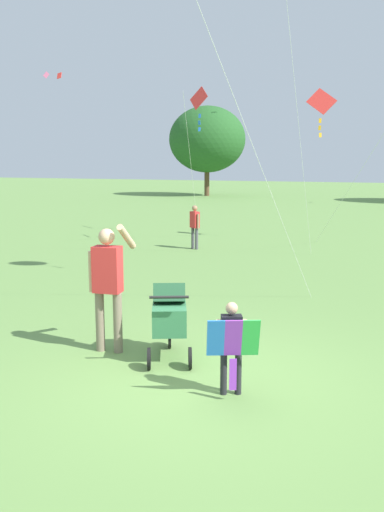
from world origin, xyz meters
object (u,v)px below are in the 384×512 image
Objects in this scene: person_red_shirt at (195,223)px; stroller at (169,314)px; child_with_butterfly_kite at (232,341)px; person_adult_flyer at (108,278)px; kite_green_novelty at (323,107)px; kite_blue_high at (198,103)px.

stroller is at bearing -71.80° from person_red_shirt.
child_with_butterfly_kite is 10.19m from person_red_shirt.
stroller is at bearing 3.69° from person_adult_flyer.
child_with_butterfly_kite is 0.83× the size of person_red_shirt.
child_with_butterfly_kite is 0.22× the size of kite_green_novelty.
person_adult_flyer is (-1.98, 0.78, 0.39)m from child_with_butterfly_kite.
child_with_butterfly_kite is at bearing -21.49° from person_adult_flyer.
child_with_butterfly_kite is 13.60m from kite_blue_high.
kite_blue_high is at bearing 108.13° from stroller.
person_red_shirt is (0.88, -2.73, -3.71)m from kite_blue_high.
kite_green_novelty is 3.72× the size of person_red_shirt.
person_adult_flyer is at bearing 158.51° from child_with_butterfly_kite.
person_red_shirt is at bearing 108.20° from stroller.
kite_green_novelty reaches higher than person_adult_flyer.
person_adult_flyer reaches higher than stroller.
person_adult_flyer is 0.98m from stroller.
stroller is 0.86× the size of person_red_shirt.
child_with_butterfly_kite is at bearing -37.15° from stroller.
stroller is (-1.11, 0.84, -0.03)m from child_with_butterfly_kite.
kite_blue_high reaches higher than person_adult_flyer.
person_red_shirt is at bearing -142.30° from kite_green_novelty.
child_with_butterfly_kite is 2.17m from person_adult_flyer.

